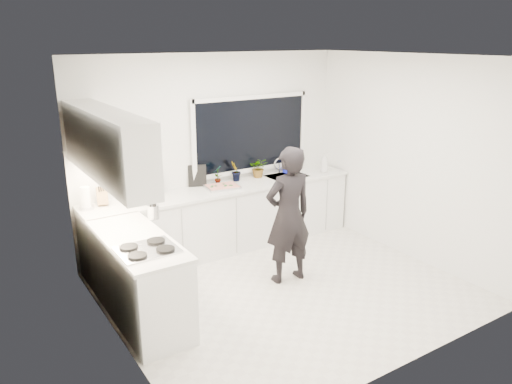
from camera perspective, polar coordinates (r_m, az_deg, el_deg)
floor at (r=6.10m, az=3.49°, el=-11.14°), size 4.00×3.50×0.02m
wall_back at (r=7.03m, az=-4.86°, el=4.57°), size 4.00×0.02×2.70m
wall_left at (r=4.72m, az=-16.29°, el=-2.51°), size 0.02×3.50×2.70m
wall_right at (r=6.94m, az=17.23°, el=3.68°), size 0.02×3.50×2.70m
ceiling at (r=5.37m, az=4.03°, el=15.31°), size 4.00×3.50×0.02m
window at (r=7.25m, az=-0.56°, el=6.64°), size 1.80×0.02×1.00m
base_cabinets_back at (r=7.02m, az=-3.47°, el=-3.16°), size 3.92×0.58×0.88m
base_cabinets_left at (r=5.47m, az=-13.15°, el=-9.81°), size 0.58×1.60×0.88m
countertop_back at (r=6.87m, az=-3.50°, el=0.41°), size 3.94×0.62×0.04m
countertop_left at (r=5.28m, az=-13.49°, el=-5.36°), size 0.62×1.60×0.04m
upper_cabinets at (r=5.30m, az=-16.74°, el=5.22°), size 0.34×2.10×0.70m
sink at (r=7.43m, az=3.52°, el=1.49°), size 0.58×0.42×0.14m
faucet at (r=7.55m, az=2.65°, el=3.01°), size 0.03×0.03×0.22m
stovetop at (r=4.96m, az=-12.35°, el=-6.38°), size 0.56×0.48×0.03m
person at (r=6.00m, az=3.72°, el=-2.68°), size 0.65×0.45×1.69m
pizza_tray at (r=6.81m, az=-3.86°, el=0.57°), size 0.49×0.39×0.03m
pizza at (r=6.81m, az=-3.87°, el=0.71°), size 0.45×0.35×0.01m
watering_can at (r=7.60m, az=3.60°, el=2.75°), size 0.18×0.18×0.13m
paper_towel_roll at (r=6.28m, az=-18.88°, el=-0.72°), size 0.13×0.13×0.26m
knife_block at (r=6.37m, az=-17.16°, el=-0.49°), size 0.15×0.13×0.22m
utensil_crock at (r=5.76m, az=-11.65°, el=-2.24°), size 0.16×0.16×0.16m
picture_frame_large at (r=6.66m, az=-11.67°, el=0.97°), size 0.21×0.11×0.28m
picture_frame_small at (r=6.90m, az=-6.74°, el=1.87°), size 0.24×0.11×0.30m
herb_plants at (r=7.19m, az=-0.94°, el=2.60°), size 0.94×0.33×0.30m
soap_bottles at (r=7.63m, az=7.80°, el=3.29°), size 0.17×0.17×0.32m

